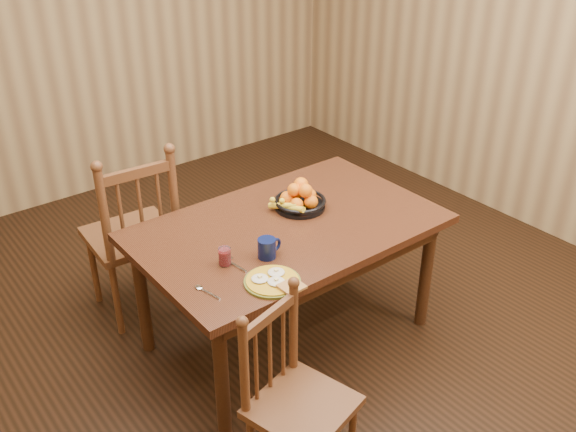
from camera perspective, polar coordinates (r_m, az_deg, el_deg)
room at (r=3.15m, az=-0.00°, el=8.75°), size 4.52×5.02×2.72m
dining_table at (r=3.45m, az=-0.00°, el=-1.95°), size 1.60×1.00×0.75m
chair_far at (r=3.85m, az=-13.52°, el=-1.68°), size 0.52×0.50×1.09m
chair_near at (r=2.85m, az=0.65°, el=-16.00°), size 0.49×0.47×0.89m
breakfast_plate at (r=2.95m, az=-1.31°, el=-5.79°), size 0.26×0.29×0.04m
fork at (r=3.10m, az=-4.86°, el=-4.17°), size 0.04×0.18×0.00m
spoon at (r=2.93m, az=-7.59°, el=-6.48°), size 0.05×0.16×0.01m
coffee_mug at (r=3.11m, az=-1.82°, el=-2.84°), size 0.13×0.09×0.10m
juice_glass at (r=3.08m, az=-5.64°, el=-3.64°), size 0.06×0.06×0.09m
fruit_bowl at (r=3.54m, az=1.01°, el=1.51°), size 0.32×0.29×0.17m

